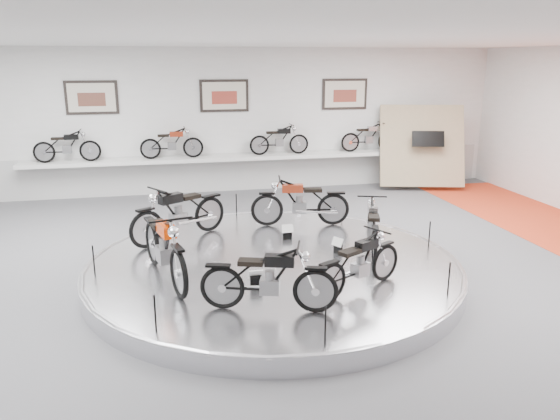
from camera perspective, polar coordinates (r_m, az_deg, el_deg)
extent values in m
plane|color=#545456|center=(9.31, -0.29, -7.68)|extent=(16.00, 16.00, 0.00)
plane|color=white|center=(8.57, -0.33, 17.75)|extent=(16.00, 16.00, 0.00)
plane|color=white|center=(15.56, -5.79, 9.23)|extent=(16.00, 0.00, 16.00)
cube|color=#BCBCBA|center=(15.76, -5.64, 3.98)|extent=(15.68, 0.04, 1.10)
cylinder|color=silver|center=(9.52, -0.67, -6.16)|extent=(6.40, 6.40, 0.30)
torus|color=#B2B2BA|center=(9.48, -0.67, -5.48)|extent=(6.40, 6.40, 0.10)
cube|color=silver|center=(15.41, -5.56, 5.42)|extent=(11.00, 0.55, 0.10)
cube|color=beige|center=(15.46, -19.08, 11.05)|extent=(1.35, 0.06, 0.88)
cube|color=beige|center=(15.47, -5.84, 11.79)|extent=(1.35, 0.06, 0.88)
cube|color=beige|center=(16.25, 6.78, 11.94)|extent=(1.35, 0.06, 0.88)
cube|color=tan|center=(16.43, 14.60, 6.50)|extent=(2.56, 1.52, 2.30)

